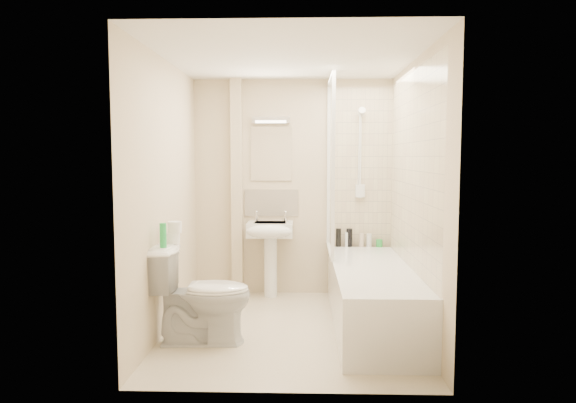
{
  "coord_description": "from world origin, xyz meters",
  "views": [
    {
      "loc": [
        0.12,
        -4.49,
        1.55
      ],
      "look_at": [
        -0.02,
        0.2,
        1.14
      ],
      "focal_mm": 32.0,
      "sensor_mm": 36.0,
      "label": 1
    }
  ],
  "objects": [
    {
      "name": "ceiling",
      "position": [
        0.0,
        0.0,
        2.4
      ],
      "size": [
        2.2,
        2.5,
        0.02
      ],
      "primitive_type": "cube",
      "color": "white",
      "rests_on": "wall_back"
    },
    {
      "name": "tile_right",
      "position": [
        1.09,
        0.1,
        1.42
      ],
      "size": [
        0.01,
        2.1,
        1.75
      ],
      "primitive_type": "cube",
      "color": "beige",
      "rests_on": "wall_right"
    },
    {
      "name": "floor",
      "position": [
        0.0,
        0.0,
        0.0
      ],
      "size": [
        2.5,
        2.5,
        0.0
      ],
      "primitive_type": "plane",
      "color": "beige",
      "rests_on": "ground"
    },
    {
      "name": "bottle_white_a",
      "position": [
        0.61,
        1.16,
        0.63
      ],
      "size": [
        0.05,
        0.05,
        0.16
      ],
      "primitive_type": "cylinder",
      "color": "white",
      "rests_on": "bathtub"
    },
    {
      "name": "bathtub",
      "position": [
        0.75,
        0.1,
        0.29
      ],
      "size": [
        0.7,
        2.1,
        0.55
      ],
      "color": "white",
      "rests_on": "ground"
    },
    {
      "name": "wall_back",
      "position": [
        0.0,
        1.25,
        1.2
      ],
      "size": [
        2.2,
        0.02,
        2.4
      ],
      "primitive_type": "cube",
      "color": "beige",
      "rests_on": "ground"
    },
    {
      "name": "wall_right",
      "position": [
        1.1,
        0.0,
        1.2
      ],
      "size": [
        0.02,
        2.5,
        2.4
      ],
      "primitive_type": "cube",
      "color": "beige",
      "rests_on": "ground"
    },
    {
      "name": "pedestal_sink",
      "position": [
        -0.24,
        1.01,
        0.67
      ],
      "size": [
        0.49,
        0.46,
        0.95
      ],
      "color": "white",
      "rests_on": "ground"
    },
    {
      "name": "bottle_white_b",
      "position": [
        0.85,
        1.16,
        0.62
      ],
      "size": [
        0.06,
        0.06,
        0.14
      ],
      "primitive_type": "cylinder",
      "color": "silver",
      "rests_on": "bathtub"
    },
    {
      "name": "bottle_black_b",
      "position": [
        0.63,
        1.16,
        0.65
      ],
      "size": [
        0.07,
        0.07,
        0.2
      ],
      "primitive_type": "cylinder",
      "color": "black",
      "rests_on": "bathtub"
    },
    {
      "name": "shower_screen",
      "position": [
        0.4,
        0.8,
        1.45
      ],
      "size": [
        0.04,
        0.92,
        1.8
      ],
      "color": "white",
      "rests_on": "bathtub"
    },
    {
      "name": "splashback",
      "position": [
        -0.24,
        1.24,
        1.03
      ],
      "size": [
        0.6,
        0.02,
        0.3
      ],
      "primitive_type": "cube",
      "color": "beige",
      "rests_on": "wall_back"
    },
    {
      "name": "pipe_boxing",
      "position": [
        -0.62,
        1.19,
        1.2
      ],
      "size": [
        0.12,
        0.12,
        2.4
      ],
      "primitive_type": "cube",
      "color": "beige",
      "rests_on": "ground"
    },
    {
      "name": "shower_fixture",
      "position": [
        0.75,
        1.19,
        1.55
      ],
      "size": [
        0.1,
        0.16,
        0.99
      ],
      "color": "white",
      "rests_on": "wall_back"
    },
    {
      "name": "strip_light",
      "position": [
        -0.24,
        1.22,
        1.95
      ],
      "size": [
        0.42,
        0.07,
        0.07
      ],
      "primitive_type": "cube",
      "color": "silver",
      "rests_on": "wall_back"
    },
    {
      "name": "wall_left",
      "position": [
        -1.1,
        0.0,
        1.2
      ],
      "size": [
        0.02,
        2.5,
        2.4
      ],
      "primitive_type": "cube",
      "color": "beige",
      "rests_on": "ground"
    },
    {
      "name": "mirror",
      "position": [
        -0.24,
        1.24,
        1.58
      ],
      "size": [
        0.46,
        0.01,
        0.6
      ],
      "primitive_type": "cube",
      "color": "white",
      "rests_on": "wall_back"
    },
    {
      "name": "green_bottle",
      "position": [
        -1.01,
        -0.44,
        0.92
      ],
      "size": [
        0.05,
        0.05,
        0.2
      ],
      "primitive_type": "cylinder",
      "color": "green",
      "rests_on": "toilet"
    },
    {
      "name": "toilet",
      "position": [
        -0.72,
        -0.34,
        0.41
      ],
      "size": [
        0.52,
        0.84,
        0.82
      ],
      "primitive_type": "imported",
      "rotation": [
        0.0,
        0.0,
        1.61
      ],
      "color": "white",
      "rests_on": "ground"
    },
    {
      "name": "toilet_roll_lower",
      "position": [
        -0.98,
        -0.24,
        0.86
      ],
      "size": [
        0.11,
        0.11,
        0.09
      ],
      "primitive_type": "cylinder",
      "color": "white",
      "rests_on": "toilet"
    },
    {
      "name": "bottle_cream",
      "position": [
        0.77,
        1.16,
        0.63
      ],
      "size": [
        0.05,
        0.05,
        0.15
      ],
      "primitive_type": "cylinder",
      "color": "beige",
      "rests_on": "bathtub"
    },
    {
      "name": "bottle_black_a",
      "position": [
        0.51,
        1.16,
        0.65
      ],
      "size": [
        0.06,
        0.06,
        0.2
      ],
      "primitive_type": "cylinder",
      "color": "black",
      "rests_on": "bathtub"
    },
    {
      "name": "bottle_green",
      "position": [
        0.96,
        1.16,
        0.59
      ],
      "size": [
        0.07,
        0.07,
        0.08
      ],
      "primitive_type": "cylinder",
      "color": "green",
      "rests_on": "bathtub"
    },
    {
      "name": "tile_back",
      "position": [
        0.75,
        1.24,
        1.42
      ],
      "size": [
        0.7,
        0.01,
        1.75
      ],
      "primitive_type": "cube",
      "color": "beige",
      "rests_on": "wall_back"
    },
    {
      "name": "toilet_roll_upper",
      "position": [
        -0.97,
        -0.24,
        0.96
      ],
      "size": [
        0.12,
        0.12,
        0.09
      ],
      "primitive_type": "cylinder",
      "color": "white",
      "rests_on": "toilet_roll_lower"
    }
  ]
}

